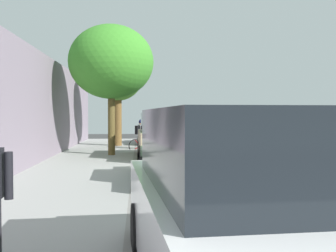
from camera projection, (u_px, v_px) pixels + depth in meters
The scene contains 14 objects.
ground at pixel (201, 179), 12.00m from camera, with size 54.82×54.82×0.00m, color #363636.
sidewalk at pixel (74, 177), 11.72m from camera, with size 3.37×34.27×0.17m, color #969793.
curb_edge at pixel (134, 177), 11.85m from camera, with size 0.16×34.27×0.17m, color gray.
lane_stripe_centre at pixel (271, 171), 13.52m from camera, with size 0.14×31.60×0.01m.
lane_stripe_bike_edge at pixel (184, 179), 11.96m from camera, with size 0.12×34.27×0.01m, color white.
building_facade at pixel (5, 108), 11.52m from camera, with size 0.50×34.27×4.25m, color slate.
parked_sedan_silver_nearest at pixel (153, 134), 24.45m from camera, with size 1.89×4.42×1.52m.
parked_suv_tan_second at pixel (162, 136), 16.57m from camera, with size 2.05×4.74×1.99m.
parked_sedan_green_mid at pixel (178, 158), 10.85m from camera, with size 2.02×4.49×1.52m.
parked_suv_white_far at pixel (239, 207), 3.94m from camera, with size 2.22×4.82×1.99m.
bicycle_at_curb at pixel (145, 145), 20.33m from camera, with size 1.68×0.57×0.74m.
cyclist_with_backpack at pixel (141, 132), 20.74m from camera, with size 0.51×0.58×1.66m.
street_tree_near_cyclist at pixel (117, 78), 22.41m from camera, with size 2.83×2.83×5.18m.
street_tree_mid_block at pixel (111, 62), 17.29m from camera, with size 3.65×3.65×5.61m.
Camera 1 is at (1.88, 11.84, 1.94)m, focal length 42.96 mm.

